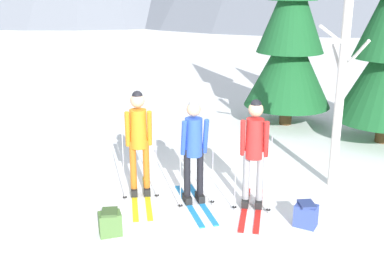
{
  "coord_description": "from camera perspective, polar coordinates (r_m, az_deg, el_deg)",
  "views": [
    {
      "loc": [
        -0.61,
        -7.19,
        3.49
      ],
      "look_at": [
        0.16,
        0.47,
        1.05
      ],
      "focal_mm": 44.73,
      "sensor_mm": 36.0,
      "label": 1
    }
  ],
  "objects": [
    {
      "name": "skier_in_orange",
      "position": [
        7.99,
        -6.37,
        -0.32
      ],
      "size": [
        0.61,
        1.77,
        1.84
      ],
      "color": "yellow",
      "rests_on": "ground"
    },
    {
      "name": "birch_tree_tall",
      "position": [
        8.54,
        17.3,
        5.52
      ],
      "size": [
        0.74,
        1.04,
        3.56
      ],
      "color": "silver",
      "rests_on": "ground"
    },
    {
      "name": "ground_plane",
      "position": [
        8.02,
        -0.8,
        -8.22
      ],
      "size": [
        400.0,
        400.0,
        0.0
      ],
      "primitive_type": "plane",
      "color": "white"
    },
    {
      "name": "backpack_on_snow_front",
      "position": [
        7.44,
        13.43,
        -9.28
      ],
      "size": [
        0.4,
        0.38,
        0.38
      ],
      "color": "#384C99",
      "rests_on": "ground"
    },
    {
      "name": "pine_tree_mid",
      "position": [
        12.2,
        11.7,
        12.11
      ],
      "size": [
        2.17,
        2.17,
        5.24
      ],
      "color": "#51381E",
      "rests_on": "ground"
    },
    {
      "name": "skier_in_blue",
      "position": [
        7.69,
        0.17,
        -1.34
      ],
      "size": [
        0.6,
        1.61,
        1.76
      ],
      "color": "#1E84D1",
      "rests_on": "ground"
    },
    {
      "name": "backpack_on_snow_beside",
      "position": [
        7.12,
        -9.74,
        -10.34
      ],
      "size": [
        0.36,
        0.3,
        0.38
      ],
      "color": "#4C7238",
      "rests_on": "ground"
    },
    {
      "name": "skier_in_red",
      "position": [
        7.57,
        7.42,
        -1.74
      ],
      "size": [
        0.73,
        1.61,
        1.8
      ],
      "color": "red",
      "rests_on": "ground"
    }
  ]
}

